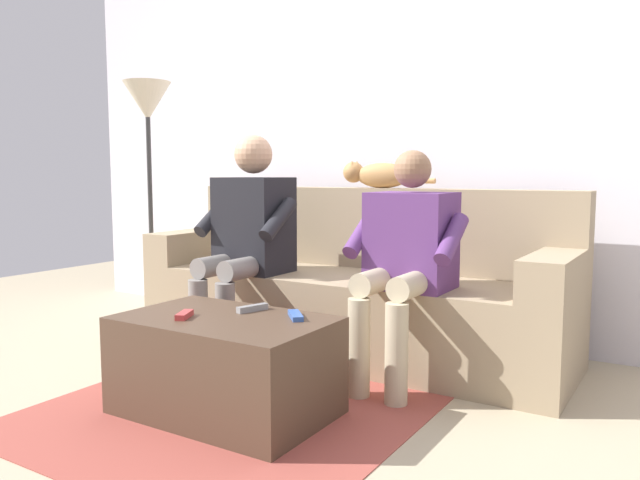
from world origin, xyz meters
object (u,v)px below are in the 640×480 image
remote_blue (296,316)px  person_left_seated (406,251)px  person_right_seated (248,231)px  couch (352,294)px  coffee_table (225,365)px  remote_red (184,315)px  remote_gray (252,308)px  floor_lamp (148,118)px  cat_on_backrest (376,175)px

remote_blue → person_left_seated: bearing=-62.0°
person_right_seated → remote_blue: size_ratio=8.03×
couch → coffee_table: 1.08m
coffee_table → remote_red: size_ratio=7.26×
person_right_seated → remote_gray: (-0.49, 0.60, -0.26)m
person_left_seated → remote_red: person_left_seated is taller
person_left_seated → remote_blue: size_ratio=7.36×
couch → floor_lamp: 1.77m
cat_on_backrest → remote_red: 1.52m
remote_red → floor_lamp: size_ratio=0.08×
remote_red → coffee_table: bearing=100.3°
person_right_seated → cat_on_backrest: 0.81m
cat_on_backrest → floor_lamp: floor_lamp is taller
remote_blue → floor_lamp: floor_lamp is taller
remote_gray → remote_blue: bearing=105.7°
person_right_seated → cat_on_backrest: bearing=-130.5°
couch → remote_gray: (-0.03, 0.93, 0.10)m
cat_on_backrest → couch: bearing=85.3°
person_left_seated → remote_blue: person_left_seated is taller
remote_blue → floor_lamp: size_ratio=0.09×
coffee_table → person_right_seated: size_ratio=0.72×
couch → cat_on_backrest: size_ratio=4.17×
person_left_seated → remote_gray: (0.44, 0.59, -0.21)m
person_right_seated → floor_lamp: 1.19m
person_right_seated → remote_red: bearing=111.7°
couch → person_left_seated: (-0.47, 0.34, 0.31)m
cat_on_backrest → remote_blue: (-0.23, 1.18, -0.56)m
person_right_seated → person_left_seated: bearing=179.6°
remote_red → floor_lamp: floor_lamp is taller
person_left_seated → remote_red: 1.05m
person_right_seated → cat_on_backrest: person_right_seated is taller
couch → remote_red: bearing=83.6°
person_left_seated → remote_gray: size_ratio=7.59×
remote_blue → remote_red: 0.45m
cat_on_backrest → remote_blue: 1.32m
remote_red → person_left_seated: bearing=119.6°
coffee_table → floor_lamp: floor_lamp is taller
couch → coffee_table: (0.00, 1.08, -0.12)m
couch → floor_lamp: bearing=4.6°
couch → remote_blue: couch is taller
coffee_table → person_right_seated: bearing=-58.1°
remote_red → cat_on_backrest: bearing=149.1°
person_right_seated → remote_red: (-0.33, 0.84, -0.26)m
coffee_table → person_right_seated: (0.47, -0.75, 0.47)m
remote_blue → remote_gray: (0.22, -0.01, 0.00)m
remote_red → couch: bearing=148.8°
cat_on_backrest → remote_gray: cat_on_backrest is taller
person_left_seated → floor_lamp: floor_lamp is taller
couch → person_right_seated: size_ratio=1.98×
couch → person_right_seated: 0.67m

